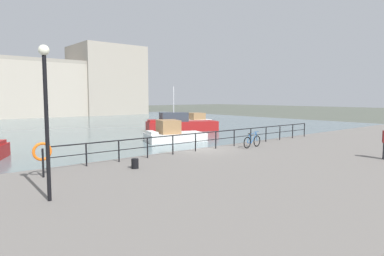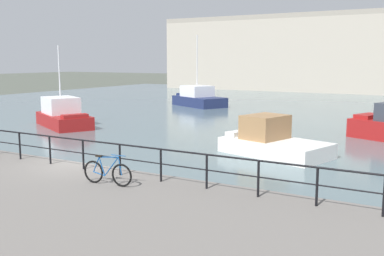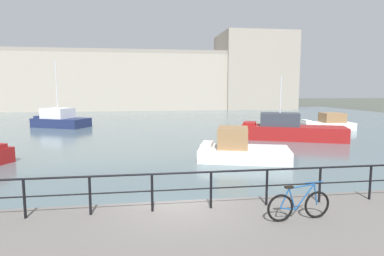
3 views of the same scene
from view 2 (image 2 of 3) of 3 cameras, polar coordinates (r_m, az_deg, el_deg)
name	(u,v)px [view 2 (image 2 of 3)]	position (r m, az deg, el deg)	size (l,w,h in m)	color
ground_plane	(82,183)	(17.76, -13.81, -6.79)	(240.00, 240.00, 0.00)	#4C5147
water_basin	(303,109)	(44.43, 13.97, 2.39)	(80.00, 60.00, 0.01)	slate
moored_blue_motorboat	(198,98)	(45.67, 0.81, 3.83)	(6.49, 5.24, 7.12)	navy
moored_red_daysailer	(272,141)	(22.54, 10.09, -1.69)	(5.75, 4.17, 1.92)	white
moored_white_yacht	(63,115)	(32.80, -16.09, 1.60)	(6.08, 4.69, 5.65)	maroon
quay_railing	(83,149)	(16.32, -13.69, -2.58)	(19.86, 0.07, 1.08)	black
parked_bicycle	(107,173)	(14.21, -10.71, -5.59)	(1.77, 0.21, 0.98)	black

